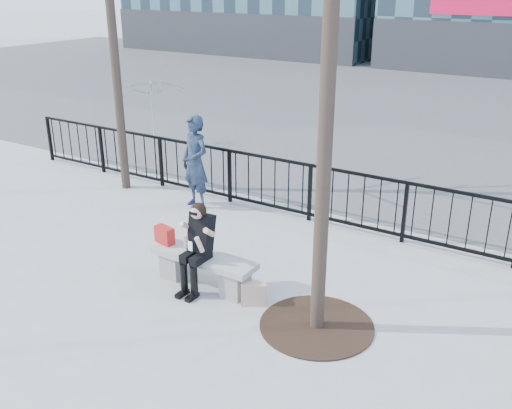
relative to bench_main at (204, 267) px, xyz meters
The scene contains 10 objects.
ground 0.30m from the bench_main, ahead, with size 120.00×120.00×0.00m, color gray.
street_surface 15.00m from the bench_main, 90.00° to the left, with size 60.00×23.00×0.01m, color #474747.
railing 3.01m from the bench_main, 90.00° to the left, with size 14.00×0.06×1.10m.
tree_grate 1.92m from the bench_main, ahead, with size 1.50×1.50×0.02m, color black.
bench_main is the anchor object (origin of this frame).
seated_woman 0.40m from the bench_main, 90.00° to the right, with size 0.50×0.64×1.34m.
handbag 0.82m from the bench_main, behind, with size 0.32×0.15×0.26m, color red.
shopping_bag 0.93m from the bench_main, ahead, with size 0.35×0.13×0.33m, color beige.
standing_man 3.23m from the bench_main, 129.60° to the left, with size 0.67×0.44×1.84m, color black.
vendor_umbrella 8.07m from the bench_main, 136.85° to the left, with size 1.91×1.95×1.76m, color yellow.
Camera 1 is at (4.59, -5.90, 4.25)m, focal length 40.00 mm.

